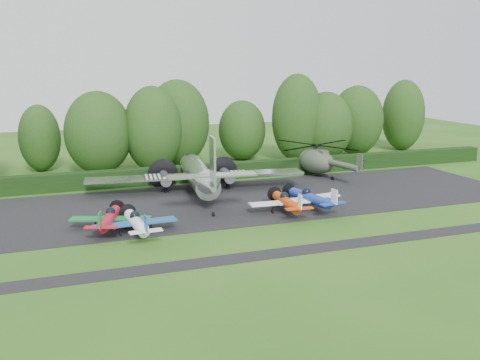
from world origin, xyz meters
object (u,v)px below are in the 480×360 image
object	(u,v)px
transport_plane	(199,175)
light_plane_white	(136,222)
sign_board	(403,157)
light_plane_blue	(310,198)
helicopter	(316,159)
light_plane_orange	(286,202)
light_plane_red	(109,218)

from	to	relation	value
transport_plane	light_plane_white	distance (m)	15.10
light_plane_white	sign_board	bearing A→B (deg)	28.22
light_plane_blue	helicopter	size ratio (longest dim) A/B	0.53
light_plane_white	light_plane_orange	distance (m)	14.85
transport_plane	sign_board	size ratio (longest dim) A/B	7.52
light_plane_blue	helicopter	world-z (taller)	helicopter
light_plane_orange	helicopter	xyz separation A→B (m)	(10.94, 14.73, 1.08)
transport_plane	light_plane_white	size ratio (longest dim) A/B	3.30
light_plane_white	sign_board	xyz separation A→B (m)	(40.21, 18.46, 0.11)
light_plane_white	sign_board	distance (m)	44.25
light_plane_blue	helicopter	xyz separation A→B (m)	(8.18, 14.35, 1.01)
light_plane_red	transport_plane	bearing A→B (deg)	24.91
light_plane_orange	sign_board	xyz separation A→B (m)	(25.49, 16.50, 0.11)
light_plane_blue	sign_board	size ratio (longest dim) A/B	2.40
light_plane_red	light_plane_blue	size ratio (longest dim) A/B	0.94
transport_plane	light_plane_red	xyz separation A→B (m)	(-10.87, -10.07, -1.08)
transport_plane	light_plane_blue	size ratio (longest dim) A/B	3.13
light_plane_white	helicopter	world-z (taller)	helicopter
helicopter	sign_board	world-z (taller)	helicopter
helicopter	light_plane_orange	bearing A→B (deg)	-116.53
light_plane_blue	light_plane_red	bearing A→B (deg)	-169.43
transport_plane	helicopter	bearing A→B (deg)	8.20
helicopter	sign_board	distance (m)	14.69
light_plane_red	light_plane_white	distance (m)	2.91
light_plane_orange	light_plane_red	bearing A→B (deg)	175.35
light_plane_orange	helicopter	size ratio (longest dim) A/B	0.50
light_plane_blue	transport_plane	bearing A→B (deg)	141.10
light_plane_orange	sign_board	world-z (taller)	light_plane_orange
transport_plane	light_plane_blue	distance (m)	13.11
helicopter	light_plane_white	bearing A→B (deg)	-136.88
light_plane_white	light_plane_orange	xyz separation A→B (m)	(14.72, 1.97, -0.00)
light_plane_red	light_plane_orange	world-z (taller)	light_plane_orange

